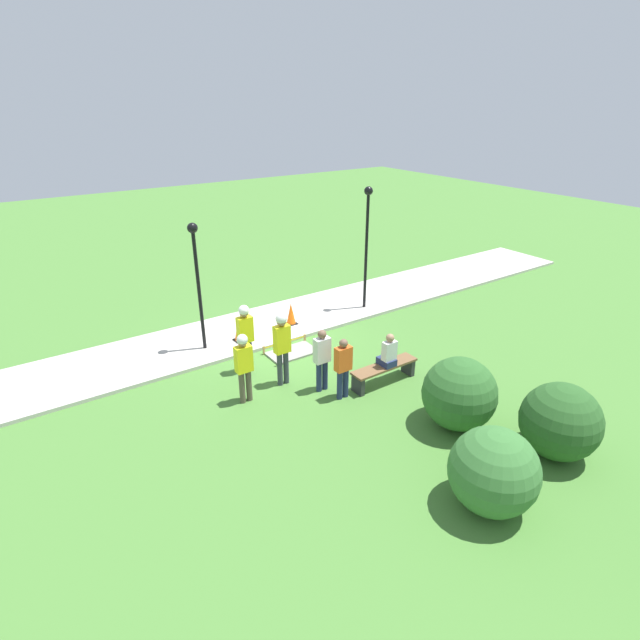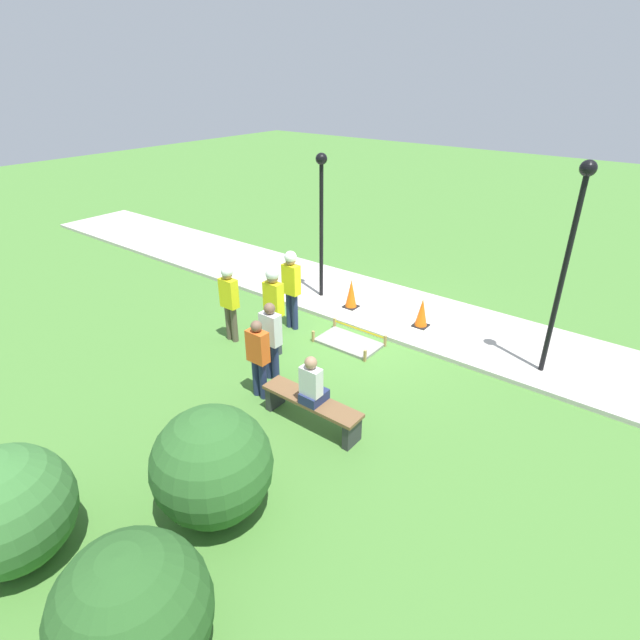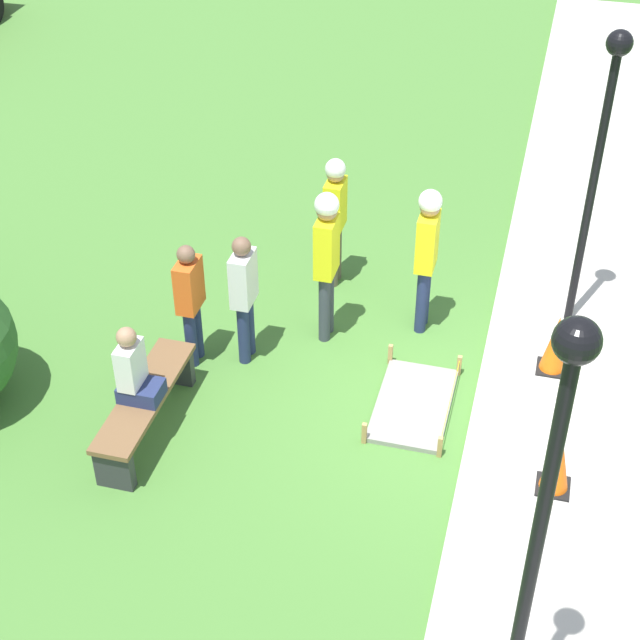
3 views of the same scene
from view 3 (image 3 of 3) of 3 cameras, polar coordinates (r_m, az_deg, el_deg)
ground_plane at (r=11.05m, az=8.84°, el=-5.30°), size 60.00×60.00×0.00m
sidewalk at (r=11.05m, az=16.08°, el=-6.21°), size 28.00×2.80×0.10m
wet_concrete_patch at (r=11.01m, az=5.45°, el=-4.92°), size 1.44×0.86×0.26m
traffic_cone_near_patch at (r=10.00m, az=13.66°, el=-8.06°), size 0.34×0.34×0.70m
traffic_cone_far_patch at (r=11.42m, az=13.55°, el=-1.35°), size 0.34×0.34×0.75m
park_bench at (r=10.62m, az=-10.09°, el=-4.86°), size 1.89×0.44×0.52m
person_seated_on_bench at (r=10.28m, az=-10.77°, el=-2.93°), size 0.36×0.44×0.89m
worker_supervisor at (r=11.55m, az=6.24°, el=4.26°), size 0.40×0.28×1.91m
worker_assistant at (r=12.38m, az=0.88°, el=6.37°), size 0.40×0.26×1.78m
worker_trainee at (r=11.32m, az=0.38°, el=4.01°), size 0.40×0.28×1.97m
bystander_in_orange_shirt at (r=11.19m, az=-7.56°, el=1.26°), size 0.40×0.22×1.58m
bystander_in_gray_shirt at (r=11.15m, az=-4.45°, el=1.64°), size 0.40×0.22×1.65m
lamppost_near at (r=11.27m, az=16.04°, el=9.99°), size 0.28×0.28×3.65m
lamppost_far at (r=6.37m, az=12.94°, el=-10.34°), size 0.28×0.28×4.08m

